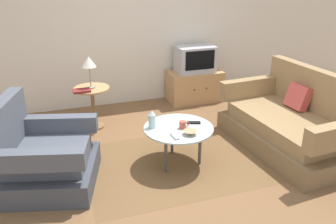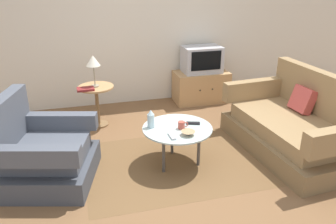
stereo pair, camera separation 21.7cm
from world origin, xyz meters
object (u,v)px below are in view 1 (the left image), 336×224
(couch, at_px, (292,124))
(mug, at_px, (183,125))
(tv_stand, at_px, (194,86))
(tv_remote_dark, at_px, (194,123))
(television, at_px, (195,59))
(bowl, at_px, (190,133))
(armchair, at_px, (43,158))
(vase, at_px, (152,119))
(book, at_px, (82,91))
(table_lamp, at_px, (89,63))
(coffee_table, at_px, (179,130))
(side_table, at_px, (93,99))
(tv_remote_silver, at_px, (175,136))

(couch, bearing_deg, mug, 84.27)
(tv_stand, relative_size, tv_remote_dark, 5.50)
(television, bearing_deg, bowl, -113.77)
(couch, xyz_separation_m, mug, (-1.45, 0.03, 0.20))
(armchair, height_order, vase, armchair)
(tv_remote_dark, relative_size, book, 0.70)
(armchair, distance_m, table_lamp, 1.54)
(couch, xyz_separation_m, vase, (-1.78, 0.15, 0.25))
(tv_stand, bearing_deg, coffee_table, -117.49)
(mug, relative_size, bowl, 0.77)
(bowl, height_order, book, book)
(armchair, distance_m, coffee_table, 1.47)
(coffee_table, distance_m, side_table, 1.53)
(vase, height_order, bowl, vase)
(side_table, height_order, vase, vase)
(vase, relative_size, book, 0.91)
(mug, bearing_deg, couch, -1.25)
(armchair, bearing_deg, tv_remote_dark, 105.01)
(table_lamp, distance_m, tv_remote_silver, 1.71)
(table_lamp, bearing_deg, tv_remote_dark, -51.21)
(television, height_order, book, television)
(armchair, height_order, coffee_table, armchair)
(armchair, xyz_separation_m, vase, (1.18, 0.04, 0.26))
(coffee_table, height_order, mug, mug)
(television, height_order, tv_remote_dark, television)
(mug, relative_size, tv_remote_silver, 0.73)
(mug, distance_m, book, 1.56)
(side_table, relative_size, table_lamp, 1.35)
(coffee_table, relative_size, tv_stand, 0.89)
(couch, height_order, tv_remote_dark, couch)
(side_table, height_order, television, television)
(couch, xyz_separation_m, television, (-0.53, 1.91, 0.42))
(couch, xyz_separation_m, side_table, (-2.29, 1.37, 0.12))
(tv_stand, bearing_deg, couch, -74.47)
(bowl, bearing_deg, tv_remote_dark, 60.32)
(bowl, height_order, tv_remote_silver, bowl)
(side_table, bearing_deg, vase, -67.29)
(table_lamp, relative_size, tv_remote_dark, 2.71)
(side_table, xyz_separation_m, mug, (0.83, -1.33, 0.07))
(television, distance_m, tv_remote_silver, 2.34)
(vase, relative_size, tv_remote_dark, 1.30)
(coffee_table, height_order, table_lamp, table_lamp)
(coffee_table, distance_m, tv_remote_silver, 0.25)
(couch, bearing_deg, book, 58.47)
(bowl, bearing_deg, couch, 5.78)
(side_table, xyz_separation_m, tv_remote_silver, (0.67, -1.51, 0.04))
(tv_remote_dark, height_order, tv_remote_silver, same)
(couch, bearing_deg, side_table, 54.65)
(coffee_table, distance_m, vase, 0.33)
(vase, bearing_deg, bowl, -41.12)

